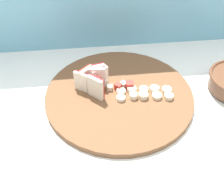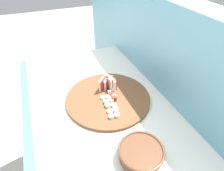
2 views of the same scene
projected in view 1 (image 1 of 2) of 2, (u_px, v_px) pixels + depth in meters
The scene contains 5 objects.
tile_backsplash at pixel (129, 85), 1.17m from camera, with size 2.40×0.04×1.32m, color #6BADC6.
cutting_board at pixel (119, 95), 0.80m from camera, with size 0.42×0.42×0.02m, color brown.
apple_wedge_fan at pixel (93, 80), 0.79m from camera, with size 0.10×0.09×0.07m.
apple_dice_pile at pixel (118, 85), 0.81m from camera, with size 0.10×0.05×0.02m.
banana_slice_rows at pixel (145, 93), 0.78m from camera, with size 0.16×0.07×0.01m.
Camera 1 is at (-0.17, -0.52, 1.42)m, focal length 44.51 mm.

